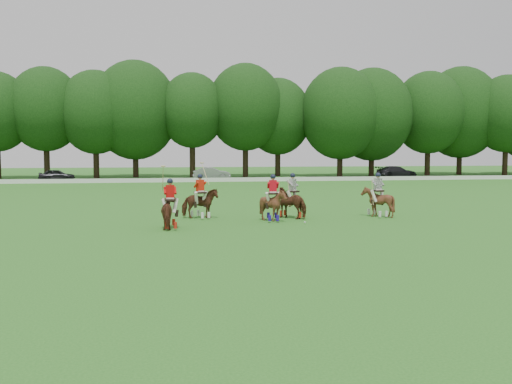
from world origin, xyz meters
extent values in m
plane|color=#24631C|center=(0.00, 0.00, 0.00)|extent=(180.00, 180.00, 0.00)
cylinder|color=black|center=(-17.43, 48.92, 2.49)|extent=(0.70, 0.70, 4.98)
ellipsoid|color=black|center=(-17.43, 48.92, 8.28)|extent=(8.80, 8.80, 10.12)
cylinder|color=black|center=(-11.63, 48.49, 2.32)|extent=(0.70, 0.70, 4.64)
ellipsoid|color=black|center=(-11.63, 48.49, 7.95)|extent=(8.80, 8.80, 10.13)
cylinder|color=black|center=(-6.99, 49.52, 2.16)|extent=(0.70, 0.70, 4.31)
ellipsoid|color=black|center=(-6.99, 49.52, 8.31)|extent=(10.67, 10.67, 12.27)
cylinder|color=black|center=(-0.04, 48.00, 2.62)|extent=(0.70, 0.70, 5.24)
ellipsoid|color=black|center=(-0.04, 48.00, 8.26)|extent=(8.06, 8.06, 9.26)
cylinder|color=black|center=(6.63, 48.24, 2.59)|extent=(0.70, 0.70, 5.19)
ellipsoid|color=black|center=(6.63, 48.24, 8.75)|extent=(9.50, 9.50, 10.92)
cylinder|color=black|center=(11.06, 49.62, 2.24)|extent=(0.70, 0.70, 4.48)
ellipsoid|color=black|center=(11.06, 49.62, 7.71)|extent=(8.60, 8.60, 9.89)
cylinder|color=black|center=(18.54, 46.82, 2.11)|extent=(0.70, 0.70, 4.21)
ellipsoid|color=black|center=(18.54, 46.82, 8.00)|extent=(10.11, 10.11, 11.63)
cylinder|color=black|center=(23.25, 48.17, 2.03)|extent=(0.70, 0.70, 4.07)
ellipsoid|color=black|center=(23.25, 48.17, 7.99)|extent=(10.46, 10.46, 12.03)
cylinder|color=black|center=(31.16, 48.38, 2.40)|extent=(0.70, 0.70, 4.79)
ellipsoid|color=black|center=(31.16, 48.38, 8.35)|extent=(9.47, 9.47, 10.89)
cylinder|color=black|center=(36.59, 49.92, 2.22)|extent=(0.70, 0.70, 4.44)
ellipsoid|color=black|center=(36.59, 49.92, 8.51)|extent=(10.84, 10.84, 12.47)
cylinder|color=black|center=(41.42, 46.74, 2.43)|extent=(0.70, 0.70, 4.86)
ellipsoid|color=black|center=(41.42, 46.74, 8.21)|extent=(8.94, 8.94, 10.28)
cube|color=white|center=(0.00, 38.00, 0.22)|extent=(120.00, 0.10, 0.44)
imported|color=black|center=(-15.20, 42.50, 0.65)|extent=(3.91, 1.79, 1.30)
imported|color=gray|center=(1.86, 42.50, 0.71)|extent=(4.39, 1.77, 1.42)
imported|color=black|center=(24.33, 42.50, 0.72)|extent=(5.11, 2.34, 1.45)
imported|color=#462112|center=(-3.45, 2.05, 0.73)|extent=(0.87, 1.77, 1.47)
cube|color=black|center=(-3.45, 2.05, 1.27)|extent=(0.47, 0.58, 0.08)
cylinder|color=tan|center=(-3.75, 2.03, 2.19)|extent=(0.07, 0.77, 1.08)
imported|color=#462112|center=(-1.91, 5.57, 0.75)|extent=(1.89, 1.78, 1.51)
cube|color=black|center=(-1.91, 5.57, 1.31)|extent=(0.63, 0.69, 0.08)
cylinder|color=tan|center=(-1.64, 5.70, 2.23)|extent=(0.35, 0.71, 1.08)
imported|color=#462112|center=(1.46, 3.90, 0.78)|extent=(1.43, 1.56, 1.55)
cube|color=black|center=(1.46, 3.90, 1.34)|extent=(0.51, 0.61, 0.08)
cylinder|color=tan|center=(1.76, 3.86, 1.26)|extent=(0.06, 0.21, 1.29)
imported|color=#462112|center=(2.68, 5.01, 0.78)|extent=(1.88, 1.90, 1.55)
cube|color=black|center=(2.68, 5.01, 1.34)|extent=(0.71, 0.71, 0.08)
cylinder|color=tan|center=(2.47, 4.80, 1.26)|extent=(0.17, 0.17, 1.29)
imported|color=#462112|center=(7.10, 4.77, 0.78)|extent=(1.44, 1.57, 1.55)
cube|color=black|center=(7.10, 4.77, 1.35)|extent=(0.52, 0.62, 0.08)
cylinder|color=tan|center=(6.80, 4.73, 1.27)|extent=(0.06, 0.21, 1.29)
sphere|color=white|center=(2.80, 2.92, 0.04)|extent=(0.09, 0.09, 0.09)
camera|label=1|loc=(-3.79, -22.85, 3.44)|focal=40.00mm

